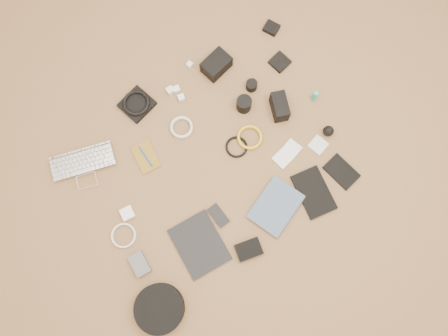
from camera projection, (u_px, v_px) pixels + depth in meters
room_shell at (202, 45)px, 0.96m from camera, size 4.04×4.04×2.58m
laptop at (85, 170)px, 2.16m from camera, size 0.37×0.31×0.02m
headphone_pouch at (137, 104)px, 2.23m from camera, size 0.18×0.17×0.03m
headphones at (136, 103)px, 2.21m from camera, size 0.16×0.16×0.02m
charger_a at (177, 89)px, 2.25m from camera, size 0.04×0.04×0.03m
charger_b at (170, 90)px, 2.25m from camera, size 0.04×0.04×0.03m
charger_c at (190, 65)px, 2.28m from camera, size 0.04×0.04×0.03m
charger_d at (181, 98)px, 2.24m from camera, size 0.04×0.04×0.03m
dslr_camera at (216, 65)px, 2.25m from camera, size 0.16×0.12×0.08m
lens_pouch at (271, 28)px, 2.33m from camera, size 0.09×0.10×0.03m
notebook_olive at (146, 157)px, 2.18m from camera, size 0.12×0.17×0.01m
pen_blue at (146, 156)px, 2.18m from camera, size 0.01×0.12×0.01m
cable_white_a at (182, 128)px, 2.21m from camera, size 0.15×0.15×0.01m
lens_a at (244, 104)px, 2.20m from camera, size 0.09×0.09×0.08m
lens_b at (252, 85)px, 2.24m from camera, size 0.06×0.06×0.05m
card_reader at (280, 62)px, 2.29m from camera, size 0.10×0.10×0.02m
power_brick at (127, 213)px, 2.11m from camera, size 0.07×0.07×0.03m
cable_white_b at (124, 236)px, 2.10m from camera, size 0.14×0.14×0.01m
cable_black at (236, 147)px, 2.19m from camera, size 0.14×0.14×0.01m
cable_yellow at (250, 138)px, 2.20m from camera, size 0.17×0.17×0.01m
flash at (280, 107)px, 2.19m from camera, size 0.12×0.15×0.10m
lens_cleaner at (315, 96)px, 2.22m from camera, size 0.03×0.03×0.08m
battery_charger at (140, 264)px, 2.06m from camera, size 0.08×0.12×0.03m
tablet at (199, 245)px, 2.09m from camera, size 0.24×0.29×0.01m
phone at (218, 216)px, 2.12m from camera, size 0.06×0.11×0.01m
filter_case_left at (282, 159)px, 2.18m from camera, size 0.09×0.09×0.01m
filter_case_mid at (292, 149)px, 2.19m from camera, size 0.10×0.10×0.01m
filter_case_right at (318, 145)px, 2.20m from camera, size 0.09×0.09×0.01m
air_blower at (328, 131)px, 2.19m from camera, size 0.07×0.07×0.05m
headphone_case at (159, 309)px, 2.00m from camera, size 0.27×0.27×0.06m
drive_case at (249, 249)px, 2.07m from camera, size 0.14×0.11×0.03m
paperback at (292, 218)px, 2.11m from camera, size 0.29×0.26×0.02m
notebook_black_a at (314, 192)px, 2.14m from camera, size 0.19×0.26×0.02m
notebook_black_b at (341, 172)px, 2.16m from camera, size 0.13×0.18×0.01m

